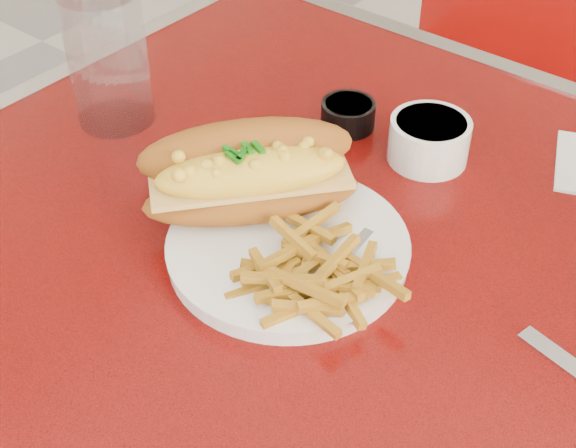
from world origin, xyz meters
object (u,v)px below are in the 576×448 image
Objects in this scene: mac_hoagie at (250,173)px; sauce_cup_left at (348,114)px; dinner_plate at (288,248)px; gravy_ramekin at (429,139)px; fork at (346,257)px; diner_table at (436,392)px; water_tumbler at (108,59)px.

mac_hoagie is 3.51× the size of sauce_cup_left.
gravy_ramekin reaches higher than dinner_plate.
dinner_plate is 0.24m from sauce_cup_left.
fork is (0.06, 0.02, 0.01)m from dinner_plate.
mac_hoagie is (-0.21, -0.05, 0.22)m from diner_table.
water_tumbler reaches higher than fork.
sauce_cup_left reaches higher than fork.
dinner_plate is at bearing -68.45° from sauce_cup_left.
fork is at bearing -51.27° from mac_hoagie.
mac_hoagie is 1.46× the size of water_tumbler.
sauce_cup_left is at bearing 46.36° from mac_hoagie.
mac_hoagie is at bearing 82.30° from fork.
diner_table is 0.31m from mac_hoagie.
fork is at bearing 17.27° from dinner_plate.
dinner_plate is at bearing 100.98° from fork.
dinner_plate is at bearing -95.33° from gravy_ramekin.
gravy_ramekin is at bearing 1.47° from sauce_cup_left.
sauce_cup_left is at bearing -178.53° from gravy_ramekin.
water_tumbler reaches higher than gravy_ramekin.
sauce_cup_left is (-0.02, 0.20, -0.04)m from mac_hoagie.
mac_hoagie is 0.21m from sauce_cup_left.
fork is at bearing -80.23° from gravy_ramekin.
dinner_plate is 3.63× the size of sauce_cup_left.
sauce_cup_left is at bearing 147.09° from diner_table.
gravy_ramekin reaches higher than sauce_cup_left.
water_tumbler reaches higher than dinner_plate.
gravy_ramekin reaches higher than fork.
gravy_ramekin is (0.02, 0.22, 0.02)m from dinner_plate.
diner_table is 11.77× the size of gravy_ramekin.
fork is 2.35× the size of sauce_cup_left.
dinner_plate is 1.54× the size of fork.
diner_table is 5.10× the size of dinner_plate.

